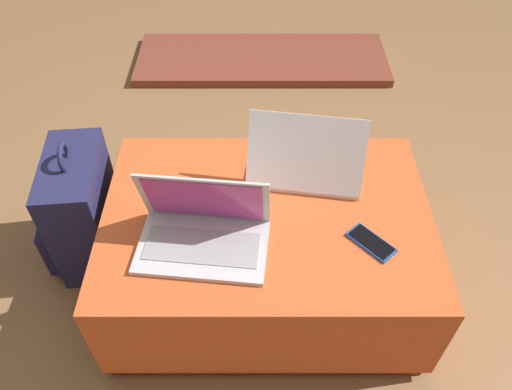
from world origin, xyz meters
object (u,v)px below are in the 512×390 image
laptop_near (202,231)px  cell_phone (370,242)px  laptop_far (303,162)px  backpack (79,212)px

laptop_near → cell_phone: size_ratio=2.64×
laptop_far → cell_phone: bearing=129.4°
laptop_far → backpack: laptop_far is taller
cell_phone → backpack: bearing=-58.9°
laptop_near → cell_phone: (0.49, -0.01, -0.04)m
laptop_near → backpack: size_ratio=0.75×
laptop_near → cell_phone: laptop_near is taller
laptop_far → backpack: size_ratio=0.76×
laptop_near → laptop_far: (0.31, 0.29, 0.00)m
cell_phone → laptop_near: bearing=-43.7°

